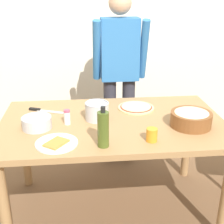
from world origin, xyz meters
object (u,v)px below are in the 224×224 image
mixing_bowl_steel (37,123)px  steel_pot (97,111)px  pizza_raw_on_board (136,107)px  popcorn_bowl (191,118)px  cup_orange (152,135)px  plate_with_slice (57,143)px  person_cook (120,70)px  chef_knife (42,110)px  dining_table (113,133)px  olive_oil_bottle (103,129)px  salt_shaker (67,117)px

mixing_bowl_steel → steel_pot: steel_pot is taller
pizza_raw_on_board → steel_pot: size_ratio=1.63×
mixing_bowl_steel → pizza_raw_on_board: bearing=21.5°
popcorn_bowl → cup_orange: (-0.32, -0.19, -0.02)m
plate_with_slice → cup_orange: bearing=-1.4°
mixing_bowl_steel → person_cook: bearing=51.0°
mixing_bowl_steel → chef_knife: (0.00, 0.31, -0.03)m
dining_table → cup_orange: (0.21, -0.33, 0.13)m
mixing_bowl_steel → olive_oil_bottle: size_ratio=0.78×
popcorn_bowl → salt_shaker: popcorn_bowl is taller
pizza_raw_on_board → salt_shaker: 0.58m
dining_table → cup_orange: 0.41m
plate_with_slice → olive_oil_bottle: (0.28, -0.05, 0.11)m
plate_with_slice → mixing_bowl_steel: mixing_bowl_steel is taller
person_cook → chef_knife: bearing=-142.3°
person_cook → pizza_raw_on_board: bearing=-82.8°
person_cook → olive_oil_bottle: size_ratio=6.33×
cup_orange → plate_with_slice: bearing=178.6°
salt_shaker → chef_knife: (-0.20, 0.26, -0.05)m
dining_table → plate_with_slice: (-0.38, -0.31, 0.10)m
mixing_bowl_steel → chef_knife: 0.31m
olive_oil_bottle → chef_knife: size_ratio=0.92×
person_cook → chef_knife: 0.86m
mixing_bowl_steel → dining_table: bearing=6.9°
dining_table → olive_oil_bottle: (-0.09, -0.36, 0.20)m
mixing_bowl_steel → olive_oil_bottle: 0.53m
olive_oil_bottle → plate_with_slice: bearing=170.0°
salt_shaker → chef_knife: bearing=127.6°
plate_with_slice → mixing_bowl_steel: bearing=120.3°
dining_table → olive_oil_bottle: bearing=-104.5°
steel_pot → cup_orange: size_ratio=2.04×
person_cook → popcorn_bowl: bearing=-66.7°
cup_orange → chef_knife: 0.93m
salt_shaker → cup_orange: bearing=-30.3°
salt_shaker → pizza_raw_on_board: bearing=24.6°
chef_knife → plate_with_slice: bearing=-75.4°
mixing_bowl_steel → olive_oil_bottle: olive_oil_bottle is taller
pizza_raw_on_board → popcorn_bowl: size_ratio=1.01×
olive_oil_bottle → pizza_raw_on_board: bearing=62.8°
salt_shaker → olive_oil_bottle: bearing=-56.7°
plate_with_slice → mixing_bowl_steel: 0.29m
cup_orange → person_cook: bearing=93.6°
dining_table → plate_with_slice: plate_with_slice is taller
salt_shaker → popcorn_bowl: bearing=-7.8°
salt_shaker → steel_pot: bearing=16.4°
popcorn_bowl → mixing_bowl_steel: (-1.05, 0.07, -0.02)m
popcorn_bowl → salt_shaker: bearing=172.2°
plate_with_slice → cup_orange: 0.59m
popcorn_bowl → dining_table: bearing=165.7°
plate_with_slice → popcorn_bowl: (0.90, 0.18, 0.05)m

